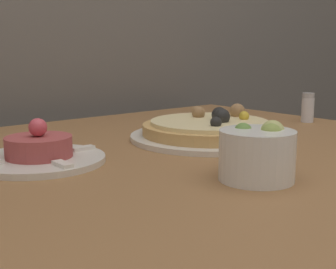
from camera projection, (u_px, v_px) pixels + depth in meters
dining_table at (148, 209)px, 0.82m from camera, size 1.20×0.89×0.75m
pizza_plate at (210, 130)px, 0.93m from camera, size 0.31×0.31×0.06m
tartare_plate at (39, 153)px, 0.74m from camera, size 0.21×0.21×0.07m
small_bowl at (258, 153)px, 0.64m from camera, size 0.10×0.10×0.08m
salt_shaker at (308, 108)px, 1.15m from camera, size 0.03×0.03×0.07m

